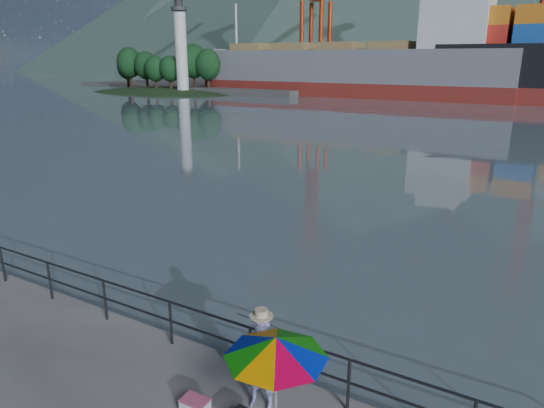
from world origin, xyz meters
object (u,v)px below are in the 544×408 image
at_px(beach_umbrella, 276,347).
at_px(cooler_bag, 195,407).
at_px(fisherman, 262,363).
at_px(bulk_carrier, 358,69).

distance_m(beach_umbrella, cooler_bag, 2.25).
bearing_deg(cooler_bag, beach_umbrella, 2.71).
relative_size(fisherman, bulk_carrier, 0.03).
bearing_deg(bulk_carrier, fisherman, -70.45).
relative_size(fisherman, cooler_bag, 3.85).
height_order(fisherman, bulk_carrier, bulk_carrier).
bearing_deg(bulk_carrier, cooler_bag, -71.28).
distance_m(fisherman, bulk_carrier, 75.03).
bearing_deg(beach_umbrella, fisherman, 135.17).
xyz_separation_m(fisherman, beach_umbrella, (0.65, -0.65, 0.90)).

